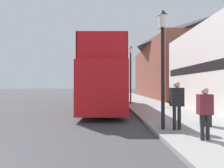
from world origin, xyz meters
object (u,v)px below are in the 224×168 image
at_px(parked_car_ahead_of_bus, 110,94).
at_px(pedestrian_third, 177,100).
at_px(tour_bus, 106,83).
at_px(litter_bin, 206,114).
at_px(pedestrian_second, 205,108).
at_px(lamp_post_second, 131,64).
at_px(lamp_post_nearest, 163,46).

distance_m(parked_car_ahead_of_bus, pedestrian_third, 15.92).
distance_m(tour_bus, litter_bin, 7.72).
height_order(parked_car_ahead_of_bus, litter_bin, parked_car_ahead_of_bus).
xyz_separation_m(tour_bus, parked_car_ahead_of_bus, (0.61, 8.72, -1.22)).
bearing_deg(litter_bin, tour_bus, 121.36).
xyz_separation_m(pedestrian_second, lamp_post_second, (-0.66, 10.32, 2.58)).
relative_size(tour_bus, lamp_post_nearest, 2.41).
relative_size(pedestrian_second, lamp_post_nearest, 0.35).
distance_m(pedestrian_second, pedestrian_third, 1.29).
relative_size(parked_car_ahead_of_bus, lamp_post_nearest, 0.91).
height_order(tour_bus, litter_bin, tour_bus).
bearing_deg(lamp_post_second, tour_bus, -137.76).
bearing_deg(lamp_post_nearest, pedestrian_third, -8.14).
relative_size(lamp_post_nearest, litter_bin, 4.90).
bearing_deg(tour_bus, pedestrian_second, -68.65).
distance_m(lamp_post_nearest, lamp_post_second, 9.02).
bearing_deg(pedestrian_third, parked_car_ahead_of_bus, 97.01).
bearing_deg(lamp_post_nearest, tour_bus, 106.47).
relative_size(parked_car_ahead_of_bus, pedestrian_second, 2.58).
relative_size(pedestrian_second, pedestrian_third, 0.88).
xyz_separation_m(tour_bus, pedestrian_second, (2.87, -8.31, -0.85)).
height_order(tour_bus, lamp_post_second, lamp_post_second).
bearing_deg(tour_bus, pedestrian_third, -67.84).
bearing_deg(litter_bin, parked_car_ahead_of_bus, 102.40).
height_order(tour_bus, parked_car_ahead_of_bus, tour_bus).
bearing_deg(pedestrian_second, lamp_post_second, 93.66).
bearing_deg(tour_bus, lamp_post_nearest, -71.24).
height_order(parked_car_ahead_of_bus, lamp_post_second, lamp_post_second).
distance_m(tour_bus, pedestrian_second, 8.83).
bearing_deg(litter_bin, lamp_post_nearest, -165.16).
height_order(tour_bus, pedestrian_second, tour_bus).
relative_size(parked_car_ahead_of_bus, pedestrian_third, 2.28).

